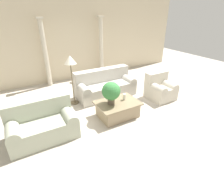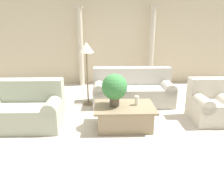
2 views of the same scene
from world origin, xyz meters
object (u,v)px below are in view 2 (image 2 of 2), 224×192
Objects in this scene: sofa_long at (133,90)px; floor_lamp at (87,53)px; potted_plant at (114,87)px; armchair at (210,104)px; loveseat at (24,108)px; coffee_table at (124,116)px.

sofa_long is 1.29× the size of floor_lamp.
sofa_long is 1.47m from potted_plant.
sofa_long is 1.43m from floor_lamp.
potted_plant is 2.02m from armchair.
loveseat is 2.37× the size of potted_plant.
armchair is at bearing 8.28° from coffee_table.
sofa_long is at bearing 68.82° from potted_plant.
sofa_long is 2.32× the size of armchair.
sofa_long reaches higher than coffee_table.
floor_lamp is at bearing 115.00° from potted_plant.
loveseat is 3.69m from armchair.
potted_plant is (1.73, -0.10, 0.43)m from loveseat.
coffee_table is (1.92, -0.12, -0.13)m from loveseat.
sofa_long is 1.37m from coffee_table.
armchair is (1.45, -1.07, 0.00)m from sofa_long.
sofa_long is 1.72× the size of coffee_table.
coffee_table is 1.35× the size of armchair.
potted_plant is (-0.19, 0.02, 0.56)m from coffee_table.
armchair is (3.69, 0.14, -0.00)m from loveseat.
sofa_long reaches higher than armchair.
coffee_table is at bearing -3.66° from loveseat.
floor_lamp is (-0.60, 1.28, 0.48)m from potted_plant.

